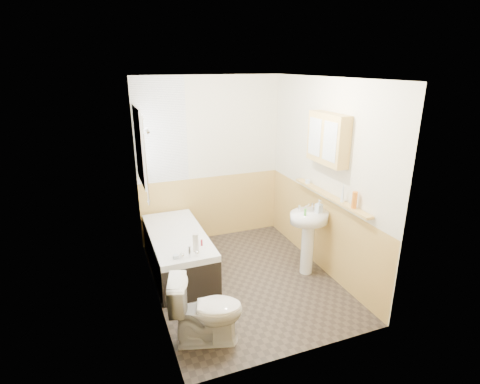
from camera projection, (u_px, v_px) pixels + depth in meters
name	position (u px, v px, depth m)	size (l,w,h in m)	color
floor	(244.00, 279.00, 4.84)	(2.80, 2.80, 0.00)	#2E2720
ceiling	(245.00, 78.00, 4.03)	(2.80, 2.80, 0.00)	white
wall_back	(210.00, 161.00, 5.68)	(2.20, 0.02, 2.50)	beige
wall_front	(306.00, 236.00, 3.19)	(2.20, 0.02, 2.50)	beige
wall_left	(150.00, 199.00, 4.06)	(0.02, 2.80, 2.50)	beige
wall_right	(325.00, 178.00, 4.81)	(0.02, 2.80, 2.50)	beige
wainscot_right	(319.00, 231.00, 5.05)	(0.01, 2.80, 1.00)	#DBB25A
wainscot_front	(300.00, 309.00, 3.45)	(2.20, 0.01, 1.00)	#DBB25A
wainscot_back	(212.00, 207.00, 5.90)	(2.20, 0.01, 1.00)	#DBB25A
tile_cladding_left	(152.00, 199.00, 4.06)	(0.01, 2.80, 2.50)	white
tile_return_back	(160.00, 131.00, 5.25)	(0.75, 0.01, 1.50)	white
window	(140.00, 146.00, 4.78)	(0.03, 0.79, 0.99)	white
bathtub	(178.00, 251.00, 4.99)	(0.70, 1.58, 0.68)	black
shower_riser	(146.00, 154.00, 4.50)	(0.10, 0.07, 1.12)	silver
toilet	(207.00, 311.00, 3.66)	(0.40, 0.72, 0.71)	white
sink	(308.00, 230.00, 4.82)	(0.50, 0.41, 0.97)	white
pine_shelf	(330.00, 196.00, 4.63)	(0.10, 1.52, 0.03)	#DBB25A
medicine_cabinet	(328.00, 139.00, 4.47)	(0.17, 0.67, 0.61)	#DBB25A
foam_can	(354.00, 200.00, 4.17)	(0.06, 0.06, 0.19)	orange
green_bottle	(343.00, 192.00, 4.36)	(0.05, 0.05, 0.24)	silver
black_jar	(308.00, 181.00, 5.08)	(0.07, 0.07, 0.05)	silver
soap_bottle	(319.00, 210.00, 4.73)	(0.08, 0.17, 0.08)	silver
clear_bottle	(305.00, 212.00, 4.63)	(0.03, 0.03, 0.09)	#59C647
blue_gel	(196.00, 243.00, 4.39)	(0.06, 0.04, 0.23)	silver
cream_jar	(176.00, 257.00, 4.27)	(0.07, 0.07, 0.04)	silver
orange_bottle	(202.00, 243.00, 4.56)	(0.03, 0.03, 0.08)	maroon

